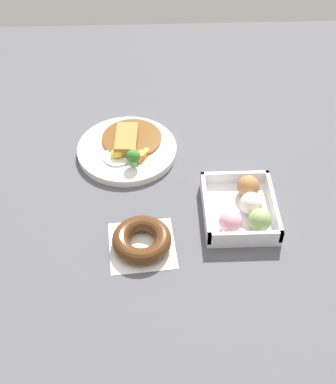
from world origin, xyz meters
TOP-DOWN VIEW (x-y plane):
  - ground_plane at (0.00, 0.00)m, footprint 1.60×1.60m
  - curry_plate at (0.16, 0.13)m, footprint 0.24×0.24m
  - donut_box at (-0.05, -0.12)m, footprint 0.18×0.15m
  - chocolate_ring_donut at (-0.13, 0.10)m, footprint 0.14×0.14m

SIDE VIEW (x-z plane):
  - ground_plane at x=0.00m, z-range 0.00..0.00m
  - curry_plate at x=0.16m, z-range -0.02..0.05m
  - chocolate_ring_donut at x=-0.13m, z-range 0.00..0.04m
  - donut_box at x=-0.05m, z-range -0.01..0.05m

